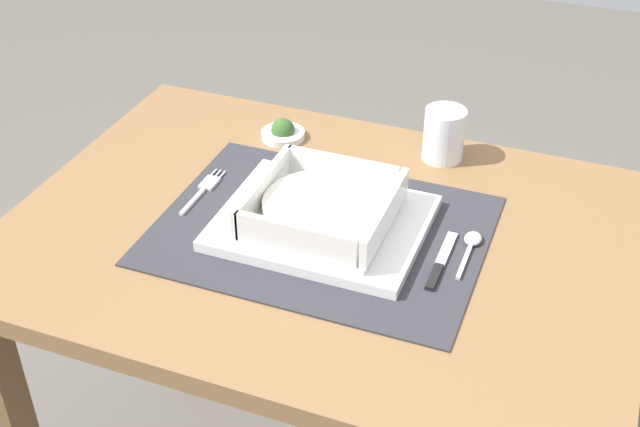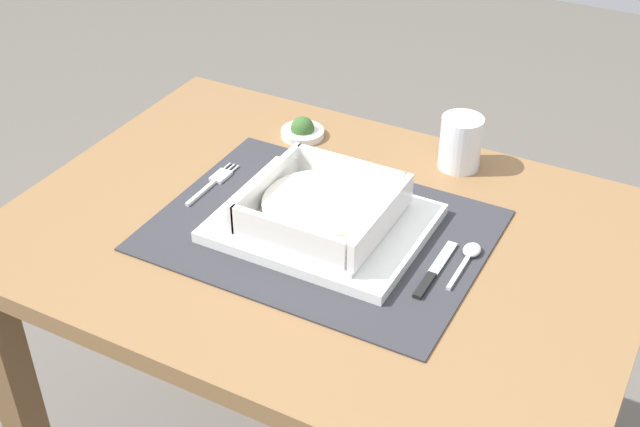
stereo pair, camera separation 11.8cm
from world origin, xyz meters
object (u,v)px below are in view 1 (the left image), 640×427
(porridge_bowl, at_px, (323,210))
(fork, at_px, (205,188))
(drinking_glass, at_px, (444,137))
(condiment_saucer, at_px, (283,132))
(dining_table, at_px, (322,293))
(spoon, at_px, (471,243))
(butter_knife, at_px, (440,264))

(porridge_bowl, bearing_deg, fork, 170.46)
(drinking_glass, bearing_deg, condiment_saucer, -172.94)
(dining_table, height_order, drinking_glass, drinking_glass)
(spoon, bearing_deg, fork, 176.81)
(spoon, distance_m, condiment_saucer, 0.41)
(porridge_bowl, bearing_deg, dining_table, 114.47)
(dining_table, distance_m, spoon, 0.25)
(porridge_bowl, height_order, spoon, porridge_bowl)
(spoon, bearing_deg, butter_knife, -120.96)
(fork, relative_size, condiment_saucer, 1.77)
(fork, bearing_deg, drinking_glass, 35.88)
(porridge_bowl, distance_m, butter_knife, 0.18)
(fork, bearing_deg, dining_table, -7.56)
(fork, xyz_separation_m, butter_knife, (0.38, -0.05, 0.00))
(porridge_bowl, relative_size, fork, 1.48)
(porridge_bowl, xyz_separation_m, drinking_glass, (0.11, 0.26, -0.00))
(drinking_glass, xyz_separation_m, condiment_saucer, (-0.27, -0.03, -0.03))
(spoon, distance_m, drinking_glass, 0.24)
(butter_knife, height_order, condiment_saucer, condiment_saucer)
(fork, xyz_separation_m, condiment_saucer, (0.05, 0.19, 0.01))
(dining_table, height_order, spoon, spoon)
(butter_knife, bearing_deg, spoon, 61.09)
(dining_table, bearing_deg, fork, 172.30)
(porridge_bowl, bearing_deg, drinking_glass, 67.51)
(porridge_bowl, xyz_separation_m, spoon, (0.20, 0.04, -0.03))
(porridge_bowl, distance_m, drinking_glass, 0.28)
(butter_knife, bearing_deg, porridge_bowl, 172.25)
(drinking_glass, bearing_deg, butter_knife, -76.32)
(spoon, relative_size, drinking_glass, 1.23)
(condiment_saucer, bearing_deg, dining_table, -54.82)
(butter_knife, relative_size, drinking_glass, 1.51)
(fork, distance_m, spoon, 0.41)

